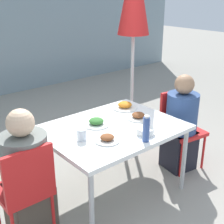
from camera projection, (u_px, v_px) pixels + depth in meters
ground_plane at (112, 190)px, 3.23m from camera, size 24.00×24.00×0.00m
dining_table at (112, 132)px, 2.98m from camera, size 1.28×1.00×0.73m
chair_left at (26, 186)px, 2.43m from camera, size 0.40×0.40×0.88m
person_left at (27, 179)px, 2.51m from camera, size 0.38×0.38×1.12m
chair_right at (179, 123)px, 3.56m from camera, size 0.46×0.46×0.88m
person_right at (181, 126)px, 3.47m from camera, size 0.35×0.35×1.11m
plate_0 at (107, 139)px, 2.67m from camera, size 0.22×0.22×0.06m
plate_1 at (125, 106)px, 3.40m from camera, size 0.27×0.27×0.07m
plate_2 at (96, 122)px, 2.99m from camera, size 0.26×0.26×0.07m
plate_3 at (138, 116)px, 3.13m from camera, size 0.23×0.23×0.07m
bottle at (146, 129)px, 2.64m from camera, size 0.06×0.06×0.24m
drinking_cup at (82, 135)px, 2.68m from camera, size 0.08×0.08×0.10m
salad_bowl at (145, 131)px, 2.80m from camera, size 0.16×0.16×0.06m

